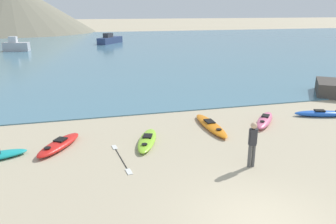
# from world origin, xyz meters

# --- Properties ---
(bay_water) EXTENTS (160.00, 70.00, 0.06)m
(bay_water) POSITION_xyz_m (0.00, 45.43, 0.03)
(bay_water) COLOR teal
(bay_water) RESTS_ON ground_plane
(far_hill_midleft) EXTENTS (40.42, 40.42, 12.40)m
(far_hill_midleft) POSITION_xyz_m (-20.36, 85.41, 6.20)
(far_hill_midleft) COLOR gray
(far_hill_midleft) RESTS_ON ground_plane
(kayak_on_sand_0) EXTENTS (2.28, 2.56, 0.40)m
(kayak_on_sand_0) POSITION_xyz_m (4.40, 7.43, 0.18)
(kayak_on_sand_0) COLOR #E5668C
(kayak_on_sand_0) RESTS_ON ground_plane
(kayak_on_sand_1) EXTENTS (1.59, 2.83, 0.31)m
(kayak_on_sand_1) POSITION_xyz_m (-1.93, 6.43, 0.13)
(kayak_on_sand_1) COLOR #8CCC2D
(kayak_on_sand_1) RESTS_ON ground_plane
(kayak_on_sand_3) EXTENTS (0.76, 3.55, 0.31)m
(kayak_on_sand_3) POSITION_xyz_m (1.48, 7.52, 0.13)
(kayak_on_sand_3) COLOR orange
(kayak_on_sand_3) RESTS_ON ground_plane
(kayak_on_sand_4) EXTENTS (2.09, 2.70, 0.36)m
(kayak_on_sand_4) POSITION_xyz_m (-5.62, 6.83, 0.16)
(kayak_on_sand_4) COLOR red
(kayak_on_sand_4) RESTS_ON ground_plane
(kayak_on_sand_5) EXTENTS (3.02, 1.43, 0.37)m
(kayak_on_sand_5) POSITION_xyz_m (8.02, 7.66, 0.16)
(kayak_on_sand_5) COLOR blue
(kayak_on_sand_5) RESTS_ON ground_plane
(person_near_foreground) EXTENTS (0.35, 0.25, 1.74)m
(person_near_foreground) POSITION_xyz_m (1.35, 3.24, 0.99)
(person_near_foreground) COLOR #4C4C4C
(person_near_foreground) RESTS_ON ground_plane
(moored_boat_1) EXTENTS (3.49, 1.83, 1.98)m
(moored_boat_1) POSITION_xyz_m (-13.04, 42.98, 0.75)
(moored_boat_1) COLOR #B2B2B7
(moored_boat_1) RESTS_ON bay_water
(moored_boat_2) EXTENTS (4.69, 5.72, 1.75)m
(moored_boat_2) POSITION_xyz_m (0.46, 50.46, 0.67)
(moored_boat_2) COLOR navy
(moored_boat_2) RESTS_ON bay_water
(loose_paddle) EXTENTS (0.50, 2.78, 0.03)m
(loose_paddle) POSITION_xyz_m (-3.23, 5.12, 0.01)
(loose_paddle) COLOR black
(loose_paddle) RESTS_ON ground_plane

